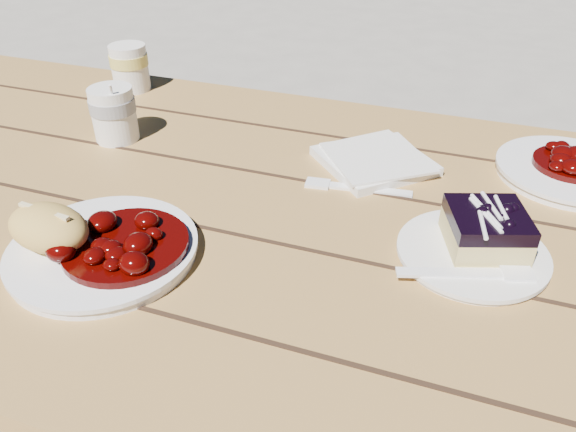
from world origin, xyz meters
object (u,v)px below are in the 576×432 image
(main_plate, at_px, (104,251))
(blueberry_cake, at_px, (486,229))
(dessert_plate, at_px, (472,254))
(second_plate, at_px, (569,172))
(coffee_cup, at_px, (114,114))
(picnic_table, at_px, (277,294))
(second_cup, at_px, (130,68))
(bread_roll, at_px, (48,228))

(main_plate, xyz_separation_m, blueberry_cake, (0.43, 0.16, 0.03))
(dessert_plate, distance_m, second_plate, 0.28)
(blueberry_cake, xyz_separation_m, coffee_cup, (-0.60, 0.12, 0.01))
(picnic_table, xyz_separation_m, coffee_cup, (-0.33, 0.11, 0.21))
(picnic_table, xyz_separation_m, second_cup, (-0.43, 0.32, 0.21))
(blueberry_cake, bearing_deg, second_cup, 136.10)
(dessert_plate, xyz_separation_m, coffee_cup, (-0.59, 0.14, 0.04))
(main_plate, bearing_deg, picnic_table, 48.35)
(dessert_plate, distance_m, blueberry_cake, 0.03)
(picnic_table, xyz_separation_m, bread_roll, (-0.21, -0.20, 0.20))
(bread_roll, xyz_separation_m, blueberry_cake, (0.49, 0.18, -0.01))
(picnic_table, bearing_deg, dessert_plate, -5.66)
(dessert_plate, height_order, second_cup, second_cup)
(bread_roll, distance_m, second_plate, 0.73)
(bread_roll, height_order, dessert_plate, bread_roll)
(main_plate, height_order, coffee_cup, coffee_cup)
(bread_roll, relative_size, coffee_cup, 1.17)
(bread_roll, height_order, blueberry_cake, bread_roll)
(second_plate, distance_m, second_cup, 0.82)
(second_cup, bearing_deg, coffee_cup, -63.56)
(bread_roll, distance_m, coffee_cup, 0.33)
(second_plate, relative_size, second_cup, 2.29)
(picnic_table, height_order, main_plate, main_plate)
(picnic_table, bearing_deg, second_plate, 30.53)
(second_plate, bearing_deg, blueberry_cake, -114.89)
(main_plate, height_order, blueberry_cake, blueberry_cake)
(blueberry_cake, bearing_deg, coffee_cup, 149.68)
(picnic_table, bearing_deg, second_cup, 143.72)
(main_plate, height_order, bread_roll, bread_roll)
(picnic_table, height_order, second_cup, second_cup)
(second_plate, bearing_deg, picnic_table, -149.47)
(bread_roll, bearing_deg, main_plate, 19.98)
(bread_roll, bearing_deg, picnic_table, 42.81)
(picnic_table, height_order, dessert_plate, dessert_plate)
(bread_roll, distance_m, second_cup, 0.56)
(main_plate, distance_m, blueberry_cake, 0.46)
(main_plate, height_order, second_plate, same)
(main_plate, bearing_deg, bread_roll, -160.02)
(second_plate, bearing_deg, second_cup, 173.78)
(dessert_plate, bearing_deg, second_plate, 64.54)
(main_plate, bearing_deg, second_plate, 36.65)
(bread_roll, xyz_separation_m, second_cup, (-0.22, 0.51, 0.00))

